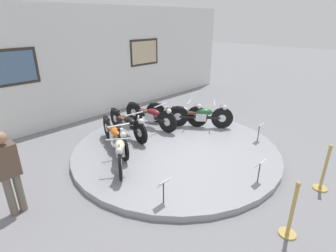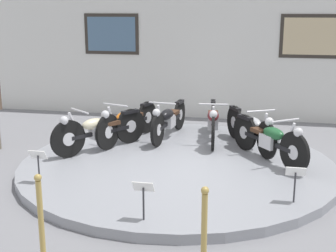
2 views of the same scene
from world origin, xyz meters
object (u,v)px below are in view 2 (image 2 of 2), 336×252
(motorcycle_orange, at_px, (127,121))
(stanchion_post_left_of_entry, at_px, (42,234))
(info_placard_front_centre, at_px, (143,192))
(motorcycle_black, at_px, (169,119))
(motorcycle_cream, at_px, (99,129))
(motorcycle_silver, at_px, (251,128))
(motorcycle_green, at_px, (269,139))
(motorcycle_maroon, at_px, (213,120))
(info_placard_front_right, at_px, (295,176))
(info_placard_front_left, at_px, (38,159))
(stanchion_post_right_of_entry, at_px, (204,251))

(motorcycle_orange, height_order, stanchion_post_left_of_entry, stanchion_post_left_of_entry)
(info_placard_front_centre, xyz_separation_m, stanchion_post_left_of_entry, (-0.86, -0.97, -0.17))
(motorcycle_black, bearing_deg, motorcycle_cream, -134.34)
(motorcycle_silver, bearing_deg, motorcycle_black, 165.81)
(motorcycle_cream, distance_m, stanchion_post_left_of_entry, 3.68)
(motorcycle_green, bearing_deg, stanchion_post_left_of_entry, -123.34)
(motorcycle_maroon, height_order, motorcycle_silver, motorcycle_maroon)
(motorcycle_maroon, distance_m, motorcycle_silver, 0.85)
(motorcycle_cream, xyz_separation_m, motorcycle_orange, (0.34, 0.68, -0.00))
(info_placard_front_right, bearing_deg, info_placard_front_left, 180.00)
(motorcycle_silver, xyz_separation_m, stanchion_post_right_of_entry, (-0.32, -4.30, -0.19))
(motorcycle_green, bearing_deg, info_placard_front_right, -79.28)
(motorcycle_black, xyz_separation_m, stanchion_post_left_of_entry, (-0.42, -4.71, -0.18))
(motorcycle_cream, distance_m, motorcycle_green, 3.03)
(motorcycle_cream, distance_m, motorcycle_silver, 2.78)
(motorcycle_cream, xyz_separation_m, motorcycle_maroon, (1.96, 1.10, 0.00))
(motorcycle_green, bearing_deg, info_placard_front_left, -152.79)
(motorcycle_black, distance_m, info_placard_front_centre, 3.77)
(motorcycle_black, xyz_separation_m, motorcycle_silver, (1.63, -0.41, 0.01))
(motorcycle_cream, relative_size, motorcycle_black, 0.84)
(info_placard_front_right, distance_m, stanchion_post_left_of_entry, 3.31)
(motorcycle_silver, distance_m, info_placard_front_left, 3.87)
(info_placard_front_centre, relative_size, stanchion_post_left_of_entry, 0.50)
(motorcycle_cream, distance_m, stanchion_post_right_of_entry, 4.33)
(stanchion_post_right_of_entry, bearing_deg, motorcycle_cream, 123.33)
(motorcycle_orange, distance_m, motorcycle_black, 0.84)
(info_placard_front_left, bearing_deg, info_placard_front_centre, -26.56)
(motorcycle_maroon, height_order, info_placard_front_centre, motorcycle_maroon)
(info_placard_front_left, xyz_separation_m, stanchion_post_right_of_entry, (2.71, -1.89, -0.17))
(motorcycle_green, bearing_deg, motorcycle_cream, 180.00)
(motorcycle_silver, bearing_deg, info_placard_front_left, -141.42)
(motorcycle_maroon, height_order, info_placard_front_left, motorcycle_maroon)
(info_placard_front_centre, xyz_separation_m, stanchion_post_right_of_entry, (0.86, -0.97, -0.17))
(stanchion_post_left_of_entry, bearing_deg, motorcycle_silver, 64.57)
(stanchion_post_left_of_entry, bearing_deg, motorcycle_cream, 100.21)
(motorcycle_maroon, distance_m, info_placard_front_right, 3.15)
(motorcycle_cream, height_order, stanchion_post_right_of_entry, stanchion_post_right_of_entry)
(motorcycle_cream, bearing_deg, motorcycle_orange, 63.62)
(stanchion_post_right_of_entry, bearing_deg, info_placard_front_centre, 131.72)
(stanchion_post_left_of_entry, bearing_deg, motorcycle_maroon, 74.52)
(motorcycle_maroon, xyz_separation_m, stanchion_post_right_of_entry, (0.42, -4.72, -0.20))
(motorcycle_orange, height_order, info_placard_front_left, motorcycle_orange)
(motorcycle_maroon, bearing_deg, motorcycle_silver, -29.15)
(info_placard_front_centre, bearing_deg, motorcycle_orange, 109.44)
(motorcycle_cream, bearing_deg, info_placard_front_right, -27.22)
(info_placard_front_right, relative_size, stanchion_post_right_of_entry, 0.50)
(motorcycle_cream, xyz_separation_m, motorcycle_green, (3.03, -0.00, -0.00))
(motorcycle_green, xyz_separation_m, info_placard_front_centre, (-1.52, -2.65, -0.03))
(motorcycle_orange, relative_size, motorcycle_maroon, 0.96)
(motorcycle_silver, height_order, stanchion_post_right_of_entry, stanchion_post_right_of_entry)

